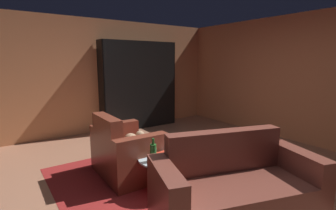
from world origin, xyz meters
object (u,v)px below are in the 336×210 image
Objects in this scene: armchair_red at (125,154)px; coffee_table at (166,160)px; book_stack_on_table at (164,156)px; couch_red at (235,190)px; bookshelf_unit at (143,86)px; bottle_on_table at (153,152)px.

coffee_table is at bearing 21.37° from armchair_red.
coffee_table is (0.65, 0.25, 0.06)m from armchair_red.
armchair_red is 4.41× the size of book_stack_on_table.
book_stack_on_table is (0.65, 0.23, 0.12)m from armchair_red.
couch_red reaches higher than book_stack_on_table.
armchair_red is 1.64m from couch_red.
armchair_red is at bearing -158.63° from coffee_table.
book_stack_on_table is at bearing 19.38° from armchair_red.
couch_red is 2.66× the size of coffee_table.
bottle_on_table is (2.88, -1.50, -0.47)m from bookshelf_unit.
bookshelf_unit is 3.21m from coffee_table.
coffee_table is at bearing -24.58° from bookshelf_unit.
coffee_table is 0.07m from book_stack_on_table.
armchair_red is 0.70m from bottle_on_table.
coffee_table is (2.86, -1.31, -0.63)m from bookshelf_unit.
bookshelf_unit is 3.28m from bottle_on_table.
couch_red is at bearing 26.04° from bottle_on_table.
couch_red is 6.44× the size of bottle_on_table.
bookshelf_unit is 3.98m from couch_red.
coffee_table is 3.00× the size of book_stack_on_table.
book_stack_on_table is at bearing 95.15° from bottle_on_table.
couch_red reaches higher than coffee_table.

